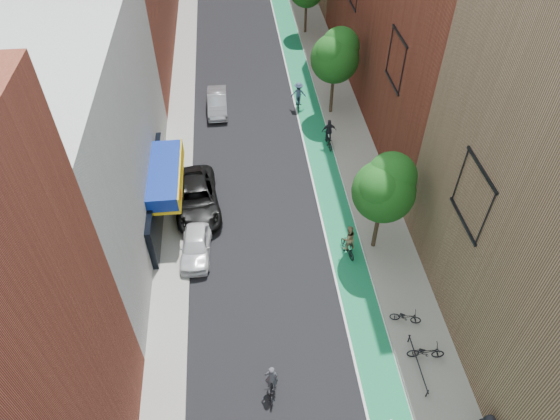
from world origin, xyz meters
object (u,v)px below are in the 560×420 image
object	(u,v)px
parked_car_white	(196,244)
parked_car_silver	(217,102)
parked_car_black	(197,198)
cyclist_lane_mid	(329,136)
cyclist_lane_near	(348,242)
cyclist_lane_far	(298,97)
cyclist_lead	(272,384)

from	to	relation	value
parked_car_white	parked_car_silver	xyz separation A→B (m)	(1.46, 14.68, -0.00)
parked_car_black	parked_car_silver	world-z (taller)	parked_car_black
parked_car_silver	cyclist_lane_mid	bearing A→B (deg)	-34.69
cyclist_lane_near	parked_car_black	bearing A→B (deg)	-42.90
parked_car_white	cyclist_lane_far	world-z (taller)	cyclist_lane_far
cyclist_lead	cyclist_lane_far	world-z (taller)	cyclist_lane_far
parked_car_black	parked_car_silver	xyz separation A→B (m)	(1.46, 10.93, -0.11)
parked_car_white	cyclist_lane_mid	size ratio (longest dim) A/B	1.93
cyclist_lead	parked_car_black	bearing A→B (deg)	-68.73
cyclist_lane_near	cyclist_lane_far	bearing A→B (deg)	-101.39
parked_car_white	cyclist_lead	bearing A→B (deg)	-64.52
cyclist_lane_near	cyclist_lane_far	world-z (taller)	cyclist_lane_far
cyclist_lane_far	parked_car_black	bearing A→B (deg)	61.21
cyclist_lane_far	cyclist_lane_mid	bearing A→B (deg)	113.82
parked_car_black	parked_car_silver	size ratio (longest dim) A/B	1.37
cyclist_lead	cyclist_lane_far	size ratio (longest dim) A/B	0.92
cyclist_lane_mid	parked_car_black	bearing A→B (deg)	27.73
cyclist_lead	cyclist_lane_near	bearing A→B (deg)	-117.27
cyclist_lane_near	cyclist_lane_far	distance (m)	15.31
parked_car_black	parked_car_silver	bearing A→B (deg)	76.51
parked_car_black	cyclist_lane_mid	xyz separation A→B (m)	(9.30, 5.50, -0.00)
parked_car_silver	cyclist_lead	size ratio (longest dim) A/B	2.12
cyclist_lead	cyclist_lane_mid	world-z (taller)	cyclist_lane_mid
cyclist_lead	cyclist_lane_far	bearing A→B (deg)	-94.85
parked_car_silver	cyclist_lane_far	bearing A→B (deg)	-2.79
parked_car_white	cyclist_lane_mid	distance (m)	13.11
parked_car_black	cyclist_lane_far	size ratio (longest dim) A/B	2.66
parked_car_white	cyclist_lead	world-z (taller)	cyclist_lead
parked_car_silver	cyclist_lane_far	distance (m)	6.36
parked_car_white	parked_car_silver	bearing A→B (deg)	88.09
parked_car_black	cyclist_lane_near	xyz separation A→B (m)	(8.60, -4.67, 0.06)
parked_car_white	parked_car_black	world-z (taller)	parked_car_black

